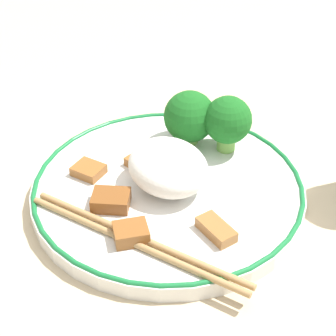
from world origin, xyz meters
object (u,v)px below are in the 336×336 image
Objects in this scene: broccoli_back_left at (228,121)px; chopsticks at (136,240)px; broccoli_back_center at (190,117)px; plate at (168,189)px.

chopsticks is at bearing 116.78° from broccoli_back_left.
broccoli_back_center is at bearing -49.01° from chopsticks.
broccoli_back_left reaches higher than broccoli_back_center.
plate is 0.10m from broccoli_back_left.
broccoli_back_center is 0.17m from chopsticks.
broccoli_back_center reaches higher than chopsticks.
chopsticks reaches higher than plate.
broccoli_back_center is 0.29× the size of chopsticks.
plate is at bearing 131.99° from broccoli_back_center.
broccoli_back_center is (0.05, -0.06, 0.04)m from plate.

